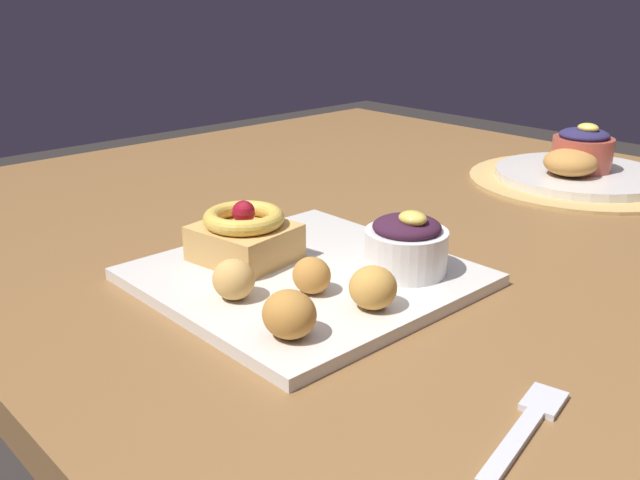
% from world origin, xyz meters
% --- Properties ---
extents(dining_table, '(1.50, 1.07, 0.73)m').
position_xyz_m(dining_table, '(0.00, 0.00, 0.65)').
color(dining_table, brown).
rests_on(dining_table, ground_plane).
extents(woven_placemat, '(0.32, 0.32, 0.00)m').
position_xyz_m(woven_placemat, '(-0.07, 0.31, 0.73)').
color(woven_placemat, tan).
rests_on(woven_placemat, dining_table).
extents(front_plate, '(0.28, 0.28, 0.01)m').
position_xyz_m(front_plate, '(-0.07, -0.24, 0.74)').
color(front_plate, silver).
rests_on(front_plate, dining_table).
extents(cake_slice, '(0.10, 0.10, 0.06)m').
position_xyz_m(cake_slice, '(-0.13, -0.26, 0.77)').
color(cake_slice, tan).
rests_on(cake_slice, front_plate).
extents(berry_ramekin, '(0.08, 0.08, 0.07)m').
position_xyz_m(berry_ramekin, '(0.00, -0.17, 0.77)').
color(berry_ramekin, white).
rests_on(berry_ramekin, front_plate).
extents(fritter_front, '(0.04, 0.04, 0.04)m').
position_xyz_m(fritter_front, '(-0.06, -0.33, 0.76)').
color(fritter_front, tan).
rests_on(fritter_front, front_plate).
extents(fritter_middle, '(0.05, 0.04, 0.04)m').
position_xyz_m(fritter_middle, '(0.03, -0.34, 0.76)').
color(fritter_middle, '#BC7F38').
rests_on(fritter_middle, front_plate).
extents(fritter_back, '(0.04, 0.04, 0.04)m').
position_xyz_m(fritter_back, '(0.03, -0.25, 0.76)').
color(fritter_back, gold).
rests_on(fritter_back, front_plate).
extents(fritter_extra, '(0.04, 0.03, 0.03)m').
position_xyz_m(fritter_extra, '(-0.03, -0.27, 0.76)').
color(fritter_extra, '#BC7F38').
rests_on(fritter_extra, front_plate).
extents(back_plate, '(0.25, 0.25, 0.01)m').
position_xyz_m(back_plate, '(-0.07, 0.31, 0.74)').
color(back_plate, silver).
rests_on(back_plate, woven_placemat).
extents(back_ramekin, '(0.09, 0.09, 0.07)m').
position_xyz_m(back_ramekin, '(-0.07, 0.32, 0.78)').
color(back_ramekin, '#B24C3D').
rests_on(back_ramekin, back_plate).
extents(back_pastry, '(0.08, 0.08, 0.04)m').
position_xyz_m(back_pastry, '(-0.07, 0.27, 0.77)').
color(back_pastry, '#B77F3D').
rests_on(back_pastry, back_plate).
extents(fork, '(0.04, 0.13, 0.00)m').
position_xyz_m(fork, '(0.21, -0.29, 0.73)').
color(fork, silver).
rests_on(fork, dining_table).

